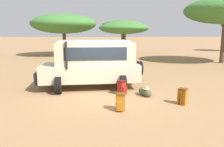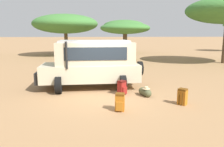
# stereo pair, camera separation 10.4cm
# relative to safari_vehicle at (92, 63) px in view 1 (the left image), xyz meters

# --- Properties ---
(ground_plane) EXTENTS (320.00, 320.00, 0.00)m
(ground_plane) POSITION_rel_safari_vehicle_xyz_m (0.60, -1.64, -1.29)
(ground_plane) COLOR #9E754C
(safari_vehicle) EXTENTS (5.39, 2.85, 2.44)m
(safari_vehicle) POSITION_rel_safari_vehicle_xyz_m (0.00, 0.00, 0.00)
(safari_vehicle) COLOR beige
(safari_vehicle) RESTS_ON ground_plane
(backpack_beside_front_wheel) EXTENTS (0.38, 0.43, 0.65)m
(backpack_beside_front_wheel) POSITION_rel_safari_vehicle_xyz_m (0.99, -3.55, -0.98)
(backpack_beside_front_wheel) COLOR #B26619
(backpack_beside_front_wheel) RESTS_ON ground_plane
(backpack_cluster_center) EXTENTS (0.46, 0.46, 0.65)m
(backpack_cluster_center) POSITION_rel_safari_vehicle_xyz_m (1.34, -1.43, -0.98)
(backpack_cluster_center) COLOR maroon
(backpack_cluster_center) RESTS_ON ground_plane
(backpack_near_rear_wheel) EXTENTS (0.45, 0.45, 0.65)m
(backpack_near_rear_wheel) POSITION_rel_safari_vehicle_xyz_m (3.54, -3.05, -0.98)
(backpack_near_rear_wheel) COLOR #B26619
(backpack_near_rear_wheel) RESTS_ON ground_plane
(duffel_bag_low_black_case) EXTENTS (0.48, 0.79, 0.44)m
(duffel_bag_low_black_case) POSITION_rel_safari_vehicle_xyz_m (2.35, -1.73, -1.12)
(duffel_bag_low_black_case) COLOR #4C5133
(duffel_bag_low_black_case) RESTS_ON ground_plane
(acacia_tree_left_mid) EXTENTS (7.97, 7.73, 5.10)m
(acacia_tree_left_mid) POSITION_rel_safari_vehicle_xyz_m (-3.37, 16.81, 2.61)
(acacia_tree_left_mid) COLOR brown
(acacia_tree_left_mid) RESTS_ON ground_plane
(acacia_tree_centre_back) EXTENTS (4.99, 4.34, 3.88)m
(acacia_tree_centre_back) POSITION_rel_safari_vehicle_xyz_m (3.21, 10.88, 1.96)
(acacia_tree_centre_back) COLOR brown
(acacia_tree_centre_back) RESTS_ON ground_plane
(acacia_tree_right_mid) EXTENTS (5.85, 6.28, 4.67)m
(acacia_tree_right_mid) POSITION_rel_safari_vehicle_xyz_m (4.44, 20.85, 2.58)
(acacia_tree_right_mid) COLOR brown
(acacia_tree_right_mid) RESTS_ON ground_plane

